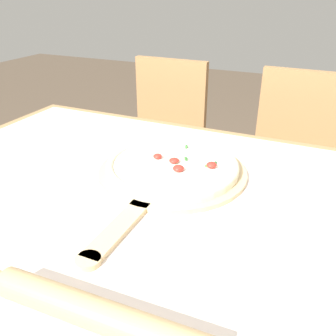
{
  "coord_description": "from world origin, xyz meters",
  "views": [
    {
      "loc": [
        0.37,
        -0.67,
        1.21
      ],
      "look_at": [
        0.03,
        0.09,
        0.79
      ],
      "focal_mm": 38.0,
      "sensor_mm": 36.0,
      "label": 1
    }
  ],
  "objects_px": {
    "rolling_pin": "(99,315)",
    "chair_left": "(163,137)",
    "pizza_peel": "(169,175)",
    "chair_right": "(292,159)",
    "pizza": "(173,165)"
  },
  "relations": [
    {
      "from": "pizza_peel",
      "to": "chair_left",
      "type": "xyz_separation_m",
      "value": [
        -0.38,
        0.77,
        -0.24
      ]
    },
    {
      "from": "chair_right",
      "to": "pizza_peel",
      "type": "bearing_deg",
      "value": -106.9
    },
    {
      "from": "rolling_pin",
      "to": "chair_left",
      "type": "relative_size",
      "value": 0.5
    },
    {
      "from": "pizza",
      "to": "chair_right",
      "type": "distance_m",
      "value": 0.83
    },
    {
      "from": "pizza",
      "to": "chair_left",
      "type": "bearing_deg",
      "value": 116.71
    },
    {
      "from": "chair_left",
      "to": "pizza_peel",
      "type": "bearing_deg",
      "value": -63.09
    },
    {
      "from": "pizza_peel",
      "to": "rolling_pin",
      "type": "bearing_deg",
      "value": -78.31
    },
    {
      "from": "pizza_peel",
      "to": "rolling_pin",
      "type": "xyz_separation_m",
      "value": [
        0.1,
        -0.48,
        0.02
      ]
    },
    {
      "from": "chair_right",
      "to": "pizza",
      "type": "bearing_deg",
      "value": -107.37
    },
    {
      "from": "pizza_peel",
      "to": "rolling_pin",
      "type": "relative_size",
      "value": 1.38
    },
    {
      "from": "pizza_peel",
      "to": "pizza",
      "type": "distance_m",
      "value": 0.03
    },
    {
      "from": "pizza_peel",
      "to": "pizza",
      "type": "xyz_separation_m",
      "value": [
        0.0,
        0.02,
        0.02
      ]
    },
    {
      "from": "rolling_pin",
      "to": "pizza",
      "type": "bearing_deg",
      "value": 101.18
    },
    {
      "from": "pizza_peel",
      "to": "chair_right",
      "type": "bearing_deg",
      "value": 71.24
    },
    {
      "from": "pizza",
      "to": "rolling_pin",
      "type": "xyz_separation_m",
      "value": [
        0.1,
        -0.5,
        -0.0
      ]
    }
  ]
}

